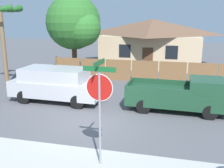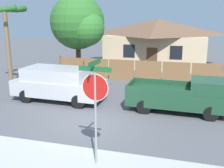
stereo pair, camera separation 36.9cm
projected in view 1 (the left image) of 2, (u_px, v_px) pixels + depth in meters
name	position (u px, v px, depth m)	size (l,w,h in m)	color
ground_plane	(89.00, 124.00, 11.34)	(80.00, 80.00, 0.00)	#56565B
wooden_fence	(145.00, 71.00, 18.59)	(13.68, 0.12, 1.62)	brown
house	(152.00, 41.00, 25.13)	(9.44, 7.43, 4.31)	beige
oak_tree	(75.00, 24.00, 19.93)	(4.37, 4.16, 6.18)	brown
palm_tree	(1.00, 17.00, 16.53)	(2.61, 2.81, 5.27)	brown
red_suv	(57.00, 83.00, 14.26)	(5.04, 2.13, 1.85)	#B7B7BC
orange_pickup	(182.00, 95.00, 12.78)	(4.93, 2.04, 1.69)	#1E472D
stop_sign	(100.00, 95.00, 7.75)	(1.01, 0.91, 3.32)	gray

